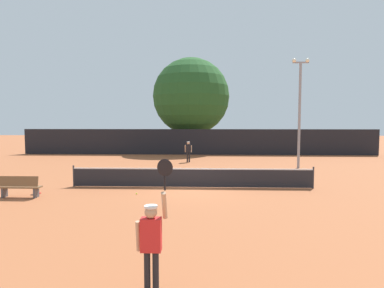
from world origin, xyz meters
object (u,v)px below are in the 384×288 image
Objects in this scene: player_receiving at (188,150)px; light_pole at (300,106)px; player_serving at (152,236)px; spare_racket at (37,193)px; large_tree at (191,97)px; courtside_bench at (19,187)px; tennis_ball at (137,194)px; parked_car_near at (131,143)px.

light_pole is at bearing 159.88° from player_receiving.
light_pole is (7.60, 16.58, 3.23)m from player_serving.
spare_racket is at bearing 129.28° from player_serving.
player_serving is 29.39m from large_tree.
courtside_bench is 0.24× the size of light_pole.
player_serving is at bearing 90.94° from player_receiving.
player_receiving reaches higher than tennis_ball.
light_pole is (14.19, 8.52, 4.34)m from spare_racket.
parked_car_near is at bearing 91.71° from courtside_bench.
light_pole reaches higher than courtside_bench.
courtside_bench is at bearing -94.52° from parked_car_near.
spare_racket is at bearing -106.23° from large_tree.
light_pole is at bearing -56.84° from large_tree.
tennis_ball is 13.55m from light_pole.
player_receiving is at bearing 159.88° from light_pole.
large_tree is (6.09, 20.92, 6.00)m from spare_racket.
courtside_bench is at bearing -117.39° from spare_racket.
courtside_bench is (-6.97, 7.32, -0.65)m from player_serving.
player_receiving is 0.92× the size of courtside_bench.
spare_racket is 0.05× the size of large_tree.
spare_racket is at bearing -149.00° from light_pole.
player_receiving is 9.07m from light_pole.
large_tree is at bearing 123.16° from light_pole.
light_pole reaches higher than parked_car_near.
parked_car_near is (-15.28, 14.50, -3.59)m from light_pole.
tennis_ball is 0.04× the size of courtside_bench.
parked_car_near is (-5.61, 22.95, 0.74)m from tennis_ball.
player_receiving is 11.52m from tennis_ball.
courtside_bench is at bearing -147.57° from light_pole.
spare_racket is 0.94m from courtside_bench.
tennis_ball is 0.01× the size of light_pole.
parked_car_near reaches higher than player_receiving.
player_receiving is 0.16× the size of large_tree.
spare_racket is 0.07× the size of light_pole.
courtside_bench is at bearing 61.33° from player_receiving.
player_receiving is at bearing 90.94° from player_serving.
player_serving is 0.58× the size of parked_car_near.
courtside_bench is 17.69m from light_pole.
player_receiving is 0.38× the size of parked_car_near.
parked_car_near is at bearing 163.65° from large_tree.
player_serving is 1.54× the size of player_receiving.
courtside_bench is at bearing -170.61° from tennis_ball.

